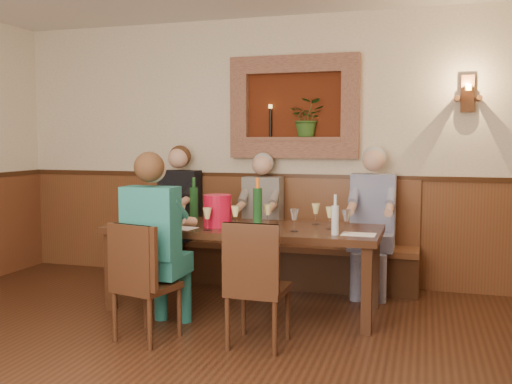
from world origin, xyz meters
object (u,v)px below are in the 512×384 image
at_px(wine_bottle_green_a, 258,207).
at_px(wine_bottle_green_b, 194,204).
at_px(chair_near_left, 146,306).
at_px(dining_table, 244,234).
at_px(person_chair_front, 157,258).
at_px(person_bench_left, 177,224).
at_px(water_bottle, 335,219).
at_px(person_bench_mid, 260,231).
at_px(person_bench_right, 372,233).
at_px(spittoon_bucket, 218,211).
at_px(chair_near_right, 258,310).
at_px(bench, 271,253).

relative_size(wine_bottle_green_a, wine_bottle_green_b, 1.05).
distance_m(chair_near_left, wine_bottle_green_a, 1.30).
xyz_separation_m(dining_table, person_chair_front, (-0.46, -0.78, -0.09)).
bearing_deg(person_bench_left, person_chair_front, -70.79).
xyz_separation_m(person_chair_front, water_bottle, (1.31, 0.53, 0.29)).
bearing_deg(person_bench_mid, water_bottle, -49.33).
xyz_separation_m(dining_table, wine_bottle_green_a, (0.14, -0.04, 0.26)).
relative_size(dining_table, chair_near_left, 2.66).
xyz_separation_m(person_bench_right, wine_bottle_green_a, (-0.91, -0.88, 0.33)).
relative_size(chair_near_left, person_bench_left, 0.62).
height_order(person_bench_left, spittoon_bucket, person_bench_left).
xyz_separation_m(chair_near_right, person_bench_right, (0.67, 1.69, 0.33)).
relative_size(person_bench_left, person_chair_front, 1.02).
xyz_separation_m(dining_table, person_bench_left, (-1.03, 0.84, -0.07)).
bearing_deg(spittoon_bucket, water_bottle, -7.87).
height_order(chair_near_right, water_bottle, water_bottle).
bearing_deg(chair_near_left, person_bench_left, 121.09).
distance_m(spittoon_bucket, wine_bottle_green_a, 0.35).
height_order(bench, person_bench_mid, person_bench_mid).
height_order(dining_table, bench, bench).
bearing_deg(chair_near_left, chair_near_right, 21.90).
distance_m(dining_table, person_bench_left, 1.33).
height_order(person_bench_mid, water_bottle, person_bench_mid).
height_order(chair_near_right, wine_bottle_green_a, wine_bottle_green_a).
bearing_deg(person_chair_front, chair_near_right, -4.89).
height_order(spittoon_bucket, water_bottle, water_bottle).
height_order(person_bench_left, person_bench_right, person_bench_left).
bearing_deg(wine_bottle_green_a, person_bench_left, 143.10).
height_order(spittoon_bucket, wine_bottle_green_a, wine_bottle_green_a).
height_order(chair_near_left, person_bench_right, person_bench_right).
relative_size(person_chair_front, water_bottle, 4.35).
bearing_deg(person_chair_front, wine_bottle_green_b, 93.29).
bearing_deg(water_bottle, person_bench_mid, 130.67).
relative_size(person_bench_mid, wine_bottle_green_b, 3.34).
distance_m(chair_near_right, person_bench_left, 2.22).
bearing_deg(bench, spittoon_bucket, -101.07).
height_order(dining_table, spittoon_bucket, spittoon_bucket).
relative_size(bench, person_bench_mid, 2.18).
xyz_separation_m(chair_near_left, water_bottle, (1.32, 0.72, 0.62)).
bearing_deg(person_bench_mid, spittoon_bucket, -97.12).
distance_m(wine_bottle_green_a, wine_bottle_green_b, 0.67).
bearing_deg(spittoon_bucket, chair_near_right, -51.83).
bearing_deg(person_bench_mid, chair_near_left, -101.90).
bearing_deg(person_bench_left, chair_near_right, -50.20).
relative_size(person_bench_mid, wine_bottle_green_a, 3.18).
bearing_deg(dining_table, person_chair_front, -120.80).
bearing_deg(dining_table, chair_near_right, -65.96).
bearing_deg(wine_bottle_green_b, dining_table, -10.74).
height_order(person_chair_front, water_bottle, person_chair_front).
bearing_deg(chair_near_left, person_bench_right, 63.91).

